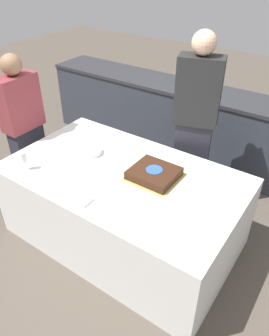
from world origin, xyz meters
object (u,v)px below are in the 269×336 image
plate_stack (91,151)px  person_cutting_cake (195,125)px  person_seated_left (25,129)px  cake (154,173)px  wine_glass (24,158)px

plate_stack → person_cutting_cake: (0.67, 0.73, 0.16)m
person_cutting_cake → person_seated_left: size_ratio=1.15×
cake → person_seated_left: bearing=-176.0°
cake → person_seated_left: size_ratio=0.27×
cake → person_cutting_cake: size_ratio=0.23×
cake → plate_stack: (-0.67, -0.02, -0.02)m
person_cutting_cake → person_seated_left: 1.69m
wine_glass → person_cutting_cake: person_cutting_cake is taller
wine_glass → person_seated_left: person_seated_left is taller
person_seated_left → cake: bearing=-86.0°
cake → plate_stack: cake is taller
cake → person_seated_left: (-1.47, -0.10, 0.01)m
person_cutting_cake → plate_stack: bearing=30.3°
wine_glass → person_cutting_cake: size_ratio=0.10×
person_seated_left → plate_stack: bearing=-83.8°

